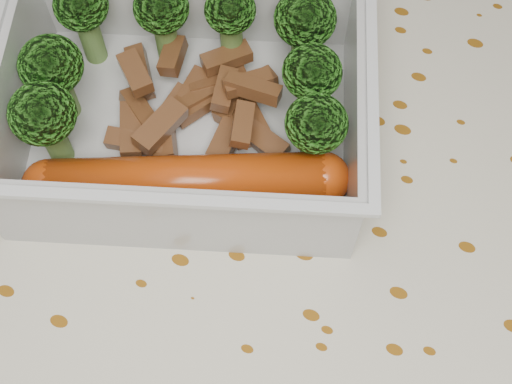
% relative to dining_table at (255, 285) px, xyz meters
% --- Properties ---
extents(dining_table, '(1.40, 0.90, 0.75)m').
position_rel_dining_table_xyz_m(dining_table, '(0.00, 0.00, 0.00)').
color(dining_table, brown).
rests_on(dining_table, ground).
extents(tablecloth, '(1.46, 0.96, 0.19)m').
position_rel_dining_table_xyz_m(tablecloth, '(0.00, 0.00, 0.05)').
color(tablecloth, beige).
rests_on(tablecloth, dining_table).
extents(lunch_container, '(0.23, 0.20, 0.07)m').
position_rel_dining_table_xyz_m(lunch_container, '(-0.06, 0.04, 0.11)').
color(lunch_container, silver).
rests_on(lunch_container, tablecloth).
extents(broccoli_florets, '(0.17, 0.14, 0.06)m').
position_rel_dining_table_xyz_m(broccoli_florets, '(-0.06, 0.06, 0.13)').
color(broccoli_florets, '#608C3F').
rests_on(broccoli_florets, lunch_container).
extents(meat_pile, '(0.11, 0.09, 0.03)m').
position_rel_dining_table_xyz_m(meat_pile, '(-0.05, 0.05, 0.10)').
color(meat_pile, brown).
rests_on(meat_pile, lunch_container).
extents(sausage, '(0.16, 0.08, 0.03)m').
position_rel_dining_table_xyz_m(sausage, '(-0.04, 0.00, 0.11)').
color(sausage, '#AD390B').
rests_on(sausage, lunch_container).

